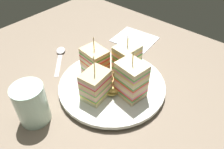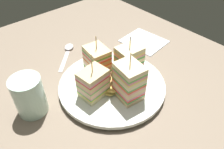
{
  "view_description": "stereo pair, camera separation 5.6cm",
  "coord_description": "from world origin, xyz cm",
  "px_view_note": "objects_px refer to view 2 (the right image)",
  "views": [
    {
      "loc": [
        -27.51,
        31.79,
        41.39
      ],
      "look_at": [
        0.0,
        0.0,
        4.76
      ],
      "focal_mm": 35.68,
      "sensor_mm": 36.0,
      "label": 1
    },
    {
      "loc": [
        -31.47,
        27.87,
        41.39
      ],
      "look_at": [
        0.0,
        0.0,
        4.76
      ],
      "focal_mm": 35.68,
      "sensor_mm": 36.0,
      "label": 2
    }
  ],
  "objects_px": {
    "plate": "(112,85)",
    "sandwich_wedge_3": "(95,84)",
    "sandwich_wedge_2": "(96,62)",
    "sandwich_wedge_1": "(130,62)",
    "chip_pile": "(113,86)",
    "spoon": "(68,50)",
    "drinking_glass": "(30,98)",
    "napkin": "(144,41)",
    "sandwich_wedge_0": "(128,82)"
  },
  "relations": [
    {
      "from": "sandwich_wedge_2",
      "to": "sandwich_wedge_3",
      "type": "height_order",
      "value": "sandwich_wedge_3"
    },
    {
      "from": "sandwich_wedge_2",
      "to": "drinking_glass",
      "type": "relative_size",
      "value": 1.18
    },
    {
      "from": "napkin",
      "to": "drinking_glass",
      "type": "bearing_deg",
      "value": 93.92
    },
    {
      "from": "plate",
      "to": "spoon",
      "type": "relative_size",
      "value": 2.41
    },
    {
      "from": "sandwich_wedge_1",
      "to": "spoon",
      "type": "height_order",
      "value": "sandwich_wedge_1"
    },
    {
      "from": "chip_pile",
      "to": "drinking_glass",
      "type": "xyz_separation_m",
      "value": [
        0.09,
        0.18,
        0.01
      ]
    },
    {
      "from": "sandwich_wedge_0",
      "to": "sandwich_wedge_3",
      "type": "distance_m",
      "value": 0.08
    },
    {
      "from": "chip_pile",
      "to": "drinking_glass",
      "type": "relative_size",
      "value": 0.74
    },
    {
      "from": "chip_pile",
      "to": "drinking_glass",
      "type": "bearing_deg",
      "value": 63.96
    },
    {
      "from": "plate",
      "to": "napkin",
      "type": "xyz_separation_m",
      "value": [
        0.1,
        -0.23,
        -0.01
      ]
    },
    {
      "from": "sandwich_wedge_3",
      "to": "drinking_glass",
      "type": "height_order",
      "value": "sandwich_wedge_3"
    },
    {
      "from": "spoon",
      "to": "plate",
      "type": "bearing_deg",
      "value": -136.52
    },
    {
      "from": "sandwich_wedge_1",
      "to": "sandwich_wedge_3",
      "type": "relative_size",
      "value": 0.97
    },
    {
      "from": "sandwich_wedge_3",
      "to": "drinking_glass",
      "type": "bearing_deg",
      "value": 144.84
    },
    {
      "from": "sandwich_wedge_2",
      "to": "chip_pile",
      "type": "relative_size",
      "value": 1.59
    },
    {
      "from": "sandwich_wedge_2",
      "to": "spoon",
      "type": "relative_size",
      "value": 1.0
    },
    {
      "from": "chip_pile",
      "to": "napkin",
      "type": "distance_m",
      "value": 0.27
    },
    {
      "from": "sandwich_wedge_1",
      "to": "spoon",
      "type": "relative_size",
      "value": 1.02
    },
    {
      "from": "drinking_glass",
      "to": "sandwich_wedge_2",
      "type": "bearing_deg",
      "value": -92.99
    },
    {
      "from": "plate",
      "to": "sandwich_wedge_2",
      "type": "height_order",
      "value": "sandwich_wedge_2"
    },
    {
      "from": "sandwich_wedge_2",
      "to": "sandwich_wedge_1",
      "type": "bearing_deg",
      "value": 52.11
    },
    {
      "from": "napkin",
      "to": "plate",
      "type": "bearing_deg",
      "value": 112.7
    },
    {
      "from": "sandwich_wedge_1",
      "to": "sandwich_wedge_0",
      "type": "bearing_deg",
      "value": 47.47
    },
    {
      "from": "chip_pile",
      "to": "sandwich_wedge_0",
      "type": "bearing_deg",
      "value": -167.7
    },
    {
      "from": "spoon",
      "to": "napkin",
      "type": "height_order",
      "value": "spoon"
    },
    {
      "from": "sandwich_wedge_1",
      "to": "sandwich_wedge_3",
      "type": "xyz_separation_m",
      "value": [
        0.0,
        0.12,
        -0.01
      ]
    },
    {
      "from": "sandwich_wedge_0",
      "to": "sandwich_wedge_2",
      "type": "distance_m",
      "value": 0.12
    },
    {
      "from": "sandwich_wedge_3",
      "to": "chip_pile",
      "type": "relative_size",
      "value": 1.66
    },
    {
      "from": "sandwich_wedge_1",
      "to": "sandwich_wedge_2",
      "type": "relative_size",
      "value": 1.02
    },
    {
      "from": "sandwich_wedge_0",
      "to": "napkin",
      "type": "relative_size",
      "value": 0.96
    },
    {
      "from": "drinking_glass",
      "to": "napkin",
      "type": "bearing_deg",
      "value": -86.08
    },
    {
      "from": "plate",
      "to": "sandwich_wedge_3",
      "type": "xyz_separation_m",
      "value": [
        -0.0,
        0.06,
        0.04
      ]
    },
    {
      "from": "drinking_glass",
      "to": "plate",
      "type": "bearing_deg",
      "value": -109.83
    },
    {
      "from": "plate",
      "to": "sandwich_wedge_3",
      "type": "distance_m",
      "value": 0.07
    },
    {
      "from": "sandwich_wedge_1",
      "to": "sandwich_wedge_2",
      "type": "height_order",
      "value": "sandwich_wedge_1"
    },
    {
      "from": "plate",
      "to": "drinking_glass",
      "type": "xyz_separation_m",
      "value": [
        0.07,
        0.19,
        0.03
      ]
    },
    {
      "from": "sandwich_wedge_3",
      "to": "spoon",
      "type": "relative_size",
      "value": 1.05
    },
    {
      "from": "sandwich_wedge_0",
      "to": "spoon",
      "type": "xyz_separation_m",
      "value": [
        0.28,
        -0.01,
        -0.06
      ]
    },
    {
      "from": "sandwich_wedge_1",
      "to": "drinking_glass",
      "type": "xyz_separation_m",
      "value": [
        0.07,
        0.25,
        -0.02
      ]
    },
    {
      "from": "drinking_glass",
      "to": "sandwich_wedge_3",
      "type": "bearing_deg",
      "value": -118.95
    },
    {
      "from": "sandwich_wedge_3",
      "to": "napkin",
      "type": "xyz_separation_m",
      "value": [
        0.1,
        -0.29,
        -0.05
      ]
    },
    {
      "from": "drinking_glass",
      "to": "sandwich_wedge_0",
      "type": "bearing_deg",
      "value": -124.31
    },
    {
      "from": "sandwich_wedge_1",
      "to": "spoon",
      "type": "xyz_separation_m",
      "value": [
        0.23,
        0.05,
        -0.06
      ]
    },
    {
      "from": "chip_pile",
      "to": "napkin",
      "type": "height_order",
      "value": "chip_pile"
    },
    {
      "from": "plate",
      "to": "spoon",
      "type": "height_order",
      "value": "plate"
    },
    {
      "from": "sandwich_wedge_0",
      "to": "drinking_glass",
      "type": "relative_size",
      "value": 1.32
    },
    {
      "from": "chip_pile",
      "to": "spoon",
      "type": "height_order",
      "value": "chip_pile"
    },
    {
      "from": "drinking_glass",
      "to": "sandwich_wedge_1",
      "type": "bearing_deg",
      "value": -106.36
    },
    {
      "from": "sandwich_wedge_0",
      "to": "sandwich_wedge_3",
      "type": "relative_size",
      "value": 1.07
    },
    {
      "from": "plate",
      "to": "sandwich_wedge_0",
      "type": "bearing_deg",
      "value": 176.86
    }
  ]
}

